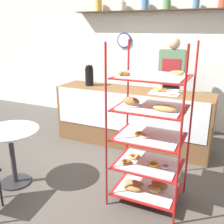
# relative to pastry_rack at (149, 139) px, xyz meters

# --- Properties ---
(ground_plane) EXTENTS (14.00, 14.00, 0.00)m
(ground_plane) POSITION_rel_pastry_rack_xyz_m (-0.69, 0.12, -0.75)
(ground_plane) COLOR #4C4742
(back_wall) EXTENTS (10.00, 0.30, 2.70)m
(back_wall) POSITION_rel_pastry_rack_xyz_m (-0.69, 2.53, 0.62)
(back_wall) COLOR white
(back_wall) RESTS_ON ground_plane
(display_counter) EXTENTS (2.53, 0.62, 0.94)m
(display_counter) POSITION_rel_pastry_rack_xyz_m (-0.69, 1.34, -0.28)
(display_counter) COLOR brown
(display_counter) RESTS_ON ground_plane
(pastry_rack) EXTENTS (0.77, 0.61, 1.77)m
(pastry_rack) POSITION_rel_pastry_rack_xyz_m (0.00, 0.00, 0.00)
(pastry_rack) COLOR #A51919
(pastry_rack) RESTS_ON ground_plane
(person_worker) EXTENTS (0.43, 0.23, 1.74)m
(person_worker) POSITION_rel_pastry_rack_xyz_m (-0.20, 1.91, 0.20)
(person_worker) COLOR #282833
(person_worker) RESTS_ON ground_plane
(cafe_table) EXTENTS (0.69, 0.69, 0.73)m
(cafe_table) POSITION_rel_pastry_rack_xyz_m (-1.61, -0.39, -0.20)
(cafe_table) COLOR #262628
(cafe_table) RESTS_ON ground_plane
(coffee_carafe) EXTENTS (0.14, 0.14, 0.35)m
(coffee_carafe) POSITION_rel_pastry_rack_xyz_m (-1.49, 1.35, 0.36)
(coffee_carafe) COLOR black
(coffee_carafe) RESTS_ON display_counter
(donut_tray_counter) EXTENTS (0.44, 0.34, 0.05)m
(donut_tray_counter) POSITION_rel_pastry_rack_xyz_m (-0.17, 1.36, 0.21)
(donut_tray_counter) COLOR white
(donut_tray_counter) RESTS_ON display_counter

